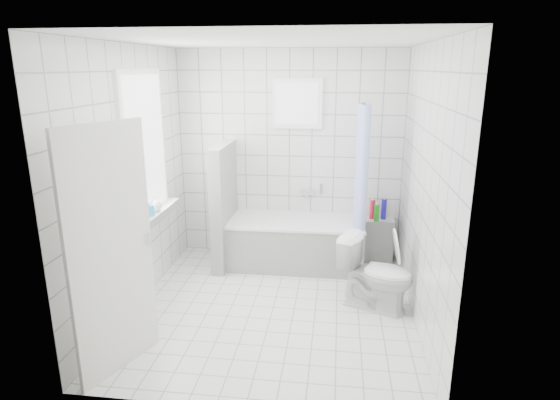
# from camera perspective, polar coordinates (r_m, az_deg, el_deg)

# --- Properties ---
(ground) EXTENTS (3.00, 3.00, 0.00)m
(ground) POSITION_cam_1_polar(r_m,az_deg,el_deg) (4.92, -0.83, -12.96)
(ground) COLOR white
(ground) RESTS_ON ground
(ceiling) EXTENTS (3.00, 3.00, 0.00)m
(ceiling) POSITION_cam_1_polar(r_m,az_deg,el_deg) (4.32, -0.97, 18.87)
(ceiling) COLOR white
(ceiling) RESTS_ON ground
(wall_back) EXTENTS (2.80, 0.02, 2.60)m
(wall_back) POSITION_cam_1_polar(r_m,az_deg,el_deg) (5.90, 1.14, 5.39)
(wall_back) COLOR white
(wall_back) RESTS_ON ground
(wall_front) EXTENTS (2.80, 0.02, 2.60)m
(wall_front) POSITION_cam_1_polar(r_m,az_deg,el_deg) (3.03, -4.85, -4.95)
(wall_front) COLOR white
(wall_front) RESTS_ON ground
(wall_left) EXTENTS (0.02, 3.00, 2.60)m
(wall_left) POSITION_cam_1_polar(r_m,az_deg,el_deg) (4.84, -17.56, 2.30)
(wall_left) COLOR white
(wall_left) RESTS_ON ground
(wall_right) EXTENTS (0.02, 3.00, 2.60)m
(wall_right) POSITION_cam_1_polar(r_m,az_deg,el_deg) (4.47, 17.17, 1.26)
(wall_right) COLOR white
(wall_right) RESTS_ON ground
(window_left) EXTENTS (0.01, 0.90, 1.40)m
(window_left) POSITION_cam_1_polar(r_m,az_deg,el_deg) (5.03, -15.98, 6.42)
(window_left) COLOR white
(window_left) RESTS_ON wall_left
(window_back) EXTENTS (0.50, 0.01, 0.50)m
(window_back) POSITION_cam_1_polar(r_m,az_deg,el_deg) (5.76, 2.14, 11.65)
(window_back) COLOR white
(window_back) RESTS_ON wall_back
(window_sill) EXTENTS (0.18, 1.02, 0.08)m
(window_sill) POSITION_cam_1_polar(r_m,az_deg,el_deg) (5.18, -14.90, -1.67)
(window_sill) COLOR white
(window_sill) RESTS_ON wall_left
(door) EXTENTS (0.34, 0.76, 2.00)m
(door) POSITION_cam_1_polar(r_m,az_deg,el_deg) (3.84, -19.85, -6.07)
(door) COLOR silver
(door) RESTS_ON ground
(bathtub) EXTENTS (1.64, 0.77, 0.58)m
(bathtub) POSITION_cam_1_polar(r_m,az_deg,el_deg) (5.80, 1.99, -5.17)
(bathtub) COLOR white
(bathtub) RESTS_ON ground
(partition_wall) EXTENTS (0.15, 0.85, 1.50)m
(partition_wall) POSITION_cam_1_polar(r_m,az_deg,el_deg) (5.75, -6.83, -0.65)
(partition_wall) COLOR white
(partition_wall) RESTS_ON ground
(tiled_ledge) EXTENTS (0.40, 0.24, 0.55)m
(tiled_ledge) POSITION_cam_1_polar(r_m,az_deg,el_deg) (6.05, 11.70, -4.77)
(tiled_ledge) COLOR white
(tiled_ledge) RESTS_ON ground
(toilet) EXTENTS (0.83, 0.66, 0.74)m
(toilet) POSITION_cam_1_polar(r_m,az_deg,el_deg) (4.86, 11.65, -8.79)
(toilet) COLOR white
(toilet) RESTS_ON ground
(curtain_rod) EXTENTS (0.02, 0.80, 0.02)m
(curtain_rod) POSITION_cam_1_polar(r_m,az_deg,el_deg) (5.39, 10.40, 11.65)
(curtain_rod) COLOR silver
(curtain_rod) RESTS_ON wall_back
(shower_curtain) EXTENTS (0.14, 0.48, 1.78)m
(shower_curtain) POSITION_cam_1_polar(r_m,az_deg,el_deg) (5.40, 9.99, 1.99)
(shower_curtain) COLOR #506AEC
(shower_curtain) RESTS_ON curtain_rod
(tub_faucet) EXTENTS (0.18, 0.06, 0.06)m
(tub_faucet) POSITION_cam_1_polar(r_m,az_deg,el_deg) (5.94, 3.30, 0.99)
(tub_faucet) COLOR silver
(tub_faucet) RESTS_ON wall_back
(sill_bottles) EXTENTS (0.19, 0.48, 0.33)m
(sill_bottles) POSITION_cam_1_polar(r_m,az_deg,el_deg) (4.94, -15.83, -0.54)
(sill_bottles) COLOR #FB61CF
(sill_bottles) RESTS_ON window_sill
(ledge_bottles) EXTENTS (0.20, 0.16, 0.26)m
(ledge_bottles) POSITION_cam_1_polar(r_m,az_deg,el_deg) (5.91, 11.83, -1.24)
(ledge_bottles) COLOR #1D9A19
(ledge_bottles) RESTS_ON tiled_ledge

